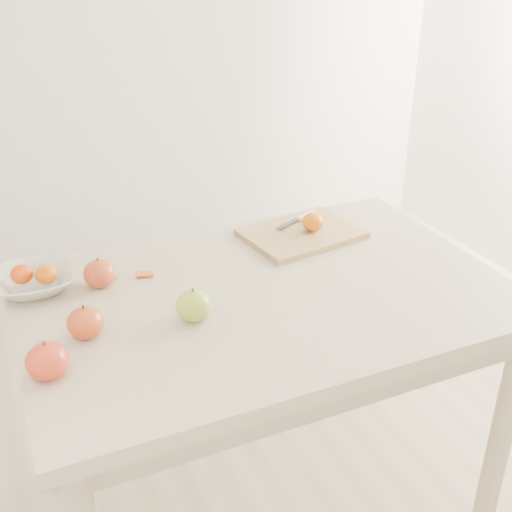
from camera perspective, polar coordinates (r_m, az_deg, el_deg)
name	(u,v)px	position (r m, az deg, el deg)	size (l,w,h in m)	color
ground	(263,503)	(2.08, 0.60, -21.08)	(3.50, 3.50, 0.00)	#C6B293
table	(264,322)	(1.65, 0.71, -5.93)	(1.20, 0.80, 0.75)	beige
cutting_board	(302,234)	(1.87, 4.07, 1.99)	(0.32, 0.24, 0.02)	tan
board_tangerine	(313,222)	(1.86, 5.07, 3.04)	(0.06, 0.06, 0.05)	#E26208
fruit_bowl	(34,281)	(1.68, -19.12, -2.14)	(0.20, 0.20, 0.05)	silver
bowl_tangerine_near	(22,274)	(1.68, -20.11, -1.53)	(0.05, 0.05, 0.05)	#E14207
bowl_tangerine_far	(46,274)	(1.66, -18.15, -1.54)	(0.06, 0.06, 0.05)	#E06007
orange_peel_a	(102,280)	(1.69, -13.50, -2.09)	(0.06, 0.04, 0.00)	#CB4D0E
orange_peel_b	(145,275)	(1.69, -9.86, -1.64)	(0.04, 0.04, 0.00)	orange
paring_knife	(305,217)	(1.94, 4.34, 3.47)	(0.16, 0.08, 0.01)	white
apple_green	(194,306)	(1.47, -5.58, -4.42)	(0.08, 0.08, 0.07)	#76A229
apple_red_d	(47,361)	(1.35, -18.07, -8.88)	(0.09, 0.09, 0.08)	maroon
apple_red_b	(85,323)	(1.46, -14.94, -5.74)	(0.08, 0.08, 0.07)	maroon
apple_red_a	(99,273)	(1.65, -13.75, -1.52)	(0.08, 0.08, 0.07)	maroon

